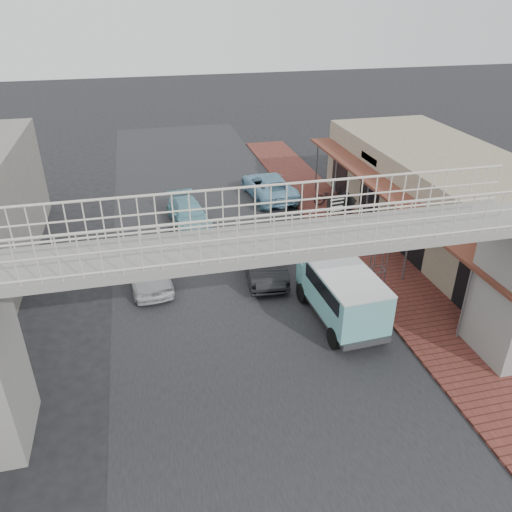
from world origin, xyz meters
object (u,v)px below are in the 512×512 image
angkot_far (189,213)px  arrow_sign (350,202)px  motorcycle_near (330,197)px  dark_sedan (263,258)px  motorcycle_far (345,220)px  angkot_van (342,290)px  angkot_curb (269,186)px  street_clock (381,244)px  white_hatchback (147,269)px

angkot_far → arrow_sign: bearing=-38.8°
motorcycle_near → arrow_sign: arrow_sign is taller
dark_sedan → motorcycle_far: (5.09, 3.16, -0.11)m
motorcycle_near → motorcycle_far: size_ratio=1.08×
dark_sedan → motorcycle_near: 8.43m
angkot_van → motorcycle_far: size_ratio=2.55×
dark_sedan → arrow_sign: size_ratio=1.65×
angkot_curb → street_clock: (1.43, -11.32, 1.62)m
dark_sedan → angkot_van: bearing=-59.8°
dark_sedan → arrow_sign: 5.00m
motorcycle_near → street_clock: 9.45m
angkot_van → motorcycle_near: 11.08m
arrow_sign → angkot_far: bearing=140.6°
white_hatchback → motorcycle_near: white_hatchback is taller
motorcycle_far → street_clock: 6.30m
white_hatchback → street_clock: size_ratio=1.49×
motorcycle_far → street_clock: street_clock is taller
white_hatchback → dark_sedan: 4.86m
angkot_van → street_clock: (2.01, 1.29, 0.98)m
angkot_curb → motorcycle_far: (2.56, -5.36, -0.08)m
angkot_curb → arrow_sign: bearing=102.1°
dark_sedan → street_clock: street_clock is taller
street_clock → angkot_curb: bearing=107.4°
angkot_curb → street_clock: 11.53m
arrow_sign → motorcycle_near: bearing=70.5°
angkot_far → dark_sedan: bearing=-73.8°
angkot_far → white_hatchback: bearing=-119.9°
dark_sedan → arrow_sign: (4.51, 1.50, 1.54)m
dark_sedan → angkot_curb: (2.52, 8.52, -0.04)m
white_hatchback → angkot_curb: size_ratio=0.79×
white_hatchback → angkot_far: size_ratio=0.95×
angkot_far → motorcycle_near: (8.04, 0.52, -0.02)m
angkot_curb → motorcycle_near: size_ratio=2.68×
motorcycle_near → street_clock: (-1.58, -9.16, 1.73)m
arrow_sign → angkot_van: bearing=-122.3°
angkot_van → motorcycle_far: angkot_van is taller
dark_sedan → angkot_far: 6.35m
white_hatchback → dark_sedan: dark_sedan is taller
white_hatchback → arrow_sign: bearing=1.2°
dark_sedan → angkot_far: dark_sedan is taller
motorcycle_far → street_clock: size_ratio=0.65×
motorcycle_near → arrow_sign: 5.24m
angkot_far → arrow_sign: arrow_sign is taller
white_hatchback → motorcycle_far: white_hatchback is taller
motorcycle_near → arrow_sign: bearing=-178.4°
motorcycle_far → arrow_sign: size_ratio=0.64×
motorcycle_far → arrow_sign: (-0.57, -1.66, 1.65)m
white_hatchback → motorcycle_near: size_ratio=2.13×
angkot_far → angkot_van: angkot_van is taller
dark_sedan → motorcycle_far: dark_sedan is taller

